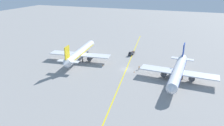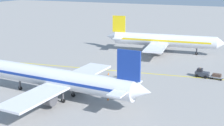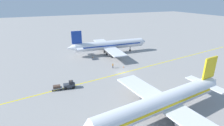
{
  "view_description": "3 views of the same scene",
  "coord_description": "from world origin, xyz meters",
  "px_view_note": "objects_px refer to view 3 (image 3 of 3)",
  "views": [
    {
      "loc": [
        -24.0,
        81.21,
        34.75
      ],
      "look_at": [
        5.34,
        2.77,
        3.07
      ],
      "focal_mm": 35.0,
      "sensor_mm": 36.0,
      "label": 1
    },
    {
      "loc": [
        -66.27,
        -27.29,
        21.41
      ],
      "look_at": [
        -5.0,
        0.64,
        3.23
      ],
      "focal_mm": 50.0,
      "sensor_mm": 36.0,
      "label": 2
    },
    {
      "loc": [
        45.85,
        -24.0,
        22.85
      ],
      "look_at": [
        -4.48,
        -2.12,
        2.12
      ],
      "focal_mm": 28.0,
      "sensor_mm": 36.0,
      "label": 3
    }
  ],
  "objects_px": {
    "airplane_adjacent_stand": "(164,102)",
    "traffic_cone_by_wingtip": "(141,87)",
    "airplane_at_gate": "(109,45)",
    "traffic_cone_mid_apron": "(123,67)",
    "baggage_cart_trailing": "(57,87)",
    "baggage_tug_dark": "(70,85)",
    "ground_crew_worker": "(113,66)",
    "traffic_cone_near_nose": "(93,57)"
  },
  "relations": [
    {
      "from": "airplane_at_gate",
      "to": "traffic_cone_near_nose",
      "type": "xyz_separation_m",
      "value": [
        2.79,
        -8.24,
        -3.43
      ]
    },
    {
      "from": "airplane_at_gate",
      "to": "ground_crew_worker",
      "type": "relative_size",
      "value": 21.14
    },
    {
      "from": "airplane_adjacent_stand",
      "to": "airplane_at_gate",
      "type": "bearing_deg",
      "value": 171.26
    },
    {
      "from": "airplane_at_gate",
      "to": "baggage_cart_trailing",
      "type": "distance_m",
      "value": 34.57
    },
    {
      "from": "airplane_adjacent_stand",
      "to": "traffic_cone_by_wingtip",
      "type": "height_order",
      "value": "airplane_adjacent_stand"
    },
    {
      "from": "baggage_tug_dark",
      "to": "ground_crew_worker",
      "type": "distance_m",
      "value": 18.31
    },
    {
      "from": "airplane_adjacent_stand",
      "to": "baggage_cart_trailing",
      "type": "xyz_separation_m",
      "value": [
        -20.21,
        -18.06,
        -2.95
      ]
    },
    {
      "from": "airplane_adjacent_stand",
      "to": "traffic_cone_by_wingtip",
      "type": "distance_m",
      "value": 13.26
    },
    {
      "from": "baggage_tug_dark",
      "to": "ground_crew_worker",
      "type": "relative_size",
      "value": 1.86
    },
    {
      "from": "airplane_adjacent_stand",
      "to": "traffic_cone_by_wingtip",
      "type": "xyz_separation_m",
      "value": [
        -12.5,
        2.8,
        -3.43
      ]
    },
    {
      "from": "baggage_cart_trailing",
      "to": "traffic_cone_mid_apron",
      "type": "distance_m",
      "value": 24.17
    },
    {
      "from": "traffic_cone_mid_apron",
      "to": "traffic_cone_near_nose",
      "type": "bearing_deg",
      "value": -155.17
    },
    {
      "from": "baggage_cart_trailing",
      "to": "ground_crew_worker",
      "type": "bearing_deg",
      "value": 112.24
    },
    {
      "from": "traffic_cone_mid_apron",
      "to": "traffic_cone_by_wingtip",
      "type": "distance_m",
      "value": 14.81
    },
    {
      "from": "airplane_adjacent_stand",
      "to": "traffic_cone_mid_apron",
      "type": "relative_size",
      "value": 64.61
    },
    {
      "from": "baggage_tug_dark",
      "to": "traffic_cone_mid_apron",
      "type": "relative_size",
      "value": 5.69
    },
    {
      "from": "ground_crew_worker",
      "to": "traffic_cone_by_wingtip",
      "type": "distance_m",
      "value": 15.79
    },
    {
      "from": "ground_crew_worker",
      "to": "traffic_cone_near_nose",
      "type": "distance_m",
      "value": 13.42
    },
    {
      "from": "baggage_tug_dark",
      "to": "traffic_cone_near_nose",
      "type": "xyz_separation_m",
      "value": [
        -21.39,
        13.31,
        -0.63
      ]
    },
    {
      "from": "baggage_tug_dark",
      "to": "traffic_cone_by_wingtip",
      "type": "xyz_separation_m",
      "value": [
        7.4,
        17.57,
        -0.63
      ]
    },
    {
      "from": "ground_crew_worker",
      "to": "traffic_cone_near_nose",
      "type": "relative_size",
      "value": 3.05
    },
    {
      "from": "traffic_cone_by_wingtip",
      "to": "traffic_cone_mid_apron",
      "type": "bearing_deg",
      "value": 171.1
    },
    {
      "from": "baggage_cart_trailing",
      "to": "traffic_cone_near_nose",
      "type": "distance_m",
      "value": 26.83
    },
    {
      "from": "baggage_cart_trailing",
      "to": "traffic_cone_near_nose",
      "type": "relative_size",
      "value": 4.95
    },
    {
      "from": "airplane_at_gate",
      "to": "traffic_cone_near_nose",
      "type": "bearing_deg",
      "value": -71.31
    },
    {
      "from": "airplane_adjacent_stand",
      "to": "baggage_tug_dark",
      "type": "xyz_separation_m",
      "value": [
        -19.9,
        -14.78,
        -2.81
      ]
    },
    {
      "from": "baggage_tug_dark",
      "to": "traffic_cone_near_nose",
      "type": "height_order",
      "value": "baggage_tug_dark"
    },
    {
      "from": "baggage_tug_dark",
      "to": "baggage_cart_trailing",
      "type": "height_order",
      "value": "baggage_tug_dark"
    },
    {
      "from": "traffic_cone_by_wingtip",
      "to": "traffic_cone_near_nose",
      "type": "bearing_deg",
      "value": -171.58
    },
    {
      "from": "airplane_at_gate",
      "to": "ground_crew_worker",
      "type": "distance_m",
      "value": 16.93
    },
    {
      "from": "baggage_cart_trailing",
      "to": "airplane_at_gate",
      "type": "bearing_deg",
      "value": 133.86
    },
    {
      "from": "airplane_at_gate",
      "to": "traffic_cone_near_nose",
      "type": "height_order",
      "value": "airplane_at_gate"
    },
    {
      "from": "baggage_tug_dark",
      "to": "ground_crew_worker",
      "type": "bearing_deg",
      "value": 117.04
    },
    {
      "from": "airplane_adjacent_stand",
      "to": "ground_crew_worker",
      "type": "height_order",
      "value": "airplane_adjacent_stand"
    },
    {
      "from": "ground_crew_worker",
      "to": "baggage_cart_trailing",
      "type": "bearing_deg",
      "value": -67.76
    },
    {
      "from": "baggage_cart_trailing",
      "to": "traffic_cone_mid_apron",
      "type": "height_order",
      "value": "baggage_cart_trailing"
    },
    {
      "from": "airplane_adjacent_stand",
      "to": "traffic_cone_near_nose",
      "type": "distance_m",
      "value": 41.46
    },
    {
      "from": "airplane_adjacent_stand",
      "to": "traffic_cone_by_wingtip",
      "type": "relative_size",
      "value": 64.61
    },
    {
      "from": "ground_crew_worker",
      "to": "traffic_cone_mid_apron",
      "type": "xyz_separation_m",
      "value": [
        1.09,
        3.55,
        -0.63
      ]
    },
    {
      "from": "traffic_cone_mid_apron",
      "to": "baggage_tug_dark",
      "type": "bearing_deg",
      "value": -70.0
    },
    {
      "from": "airplane_at_gate",
      "to": "baggage_cart_trailing",
      "type": "relative_size",
      "value": 13.05
    },
    {
      "from": "baggage_tug_dark",
      "to": "traffic_cone_by_wingtip",
      "type": "height_order",
      "value": "baggage_tug_dark"
    }
  ]
}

